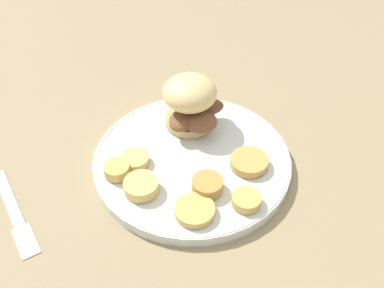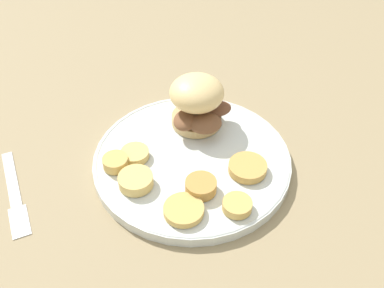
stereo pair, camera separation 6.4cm
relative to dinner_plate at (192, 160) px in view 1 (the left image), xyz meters
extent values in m
plane|color=#937F5B|center=(0.00, 0.00, -0.01)|extent=(4.00, 4.00, 0.00)
cylinder|color=silver|center=(0.00, 0.00, 0.00)|extent=(0.29, 0.29, 0.02)
torus|color=silver|center=(0.00, 0.00, 0.00)|extent=(0.29, 0.29, 0.01)
cylinder|color=tan|center=(0.02, 0.07, 0.01)|extent=(0.08, 0.08, 0.01)
ellipsoid|color=#563323|center=(0.03, 0.07, 0.03)|extent=(0.04, 0.03, 0.02)
ellipsoid|color=#4C281E|center=(0.02, 0.07, 0.03)|extent=(0.05, 0.05, 0.02)
ellipsoid|color=#4C281E|center=(0.03, 0.05, 0.03)|extent=(0.03, 0.03, 0.02)
ellipsoid|color=brown|center=(0.05, 0.07, 0.03)|extent=(0.05, 0.04, 0.01)
ellipsoid|color=#563323|center=(0.02, 0.10, 0.03)|extent=(0.04, 0.04, 0.02)
ellipsoid|color=brown|center=(0.00, 0.05, 0.03)|extent=(0.05, 0.06, 0.02)
ellipsoid|color=brown|center=(0.03, 0.04, 0.03)|extent=(0.06, 0.05, 0.02)
ellipsoid|color=#E5C17F|center=(0.02, 0.07, 0.07)|extent=(0.08, 0.08, 0.05)
cylinder|color=#BC8942|center=(0.00, -0.07, 0.02)|extent=(0.04, 0.04, 0.02)
cylinder|color=tan|center=(-0.11, 0.00, 0.02)|extent=(0.04, 0.04, 0.02)
cylinder|color=#DBB766|center=(-0.08, 0.01, 0.01)|extent=(0.04, 0.04, 0.01)
cylinder|color=tan|center=(0.04, -0.11, 0.01)|extent=(0.04, 0.04, 0.01)
cylinder|color=tan|center=(0.07, -0.04, 0.01)|extent=(0.05, 0.05, 0.01)
cylinder|color=#DBB766|center=(-0.09, -0.04, 0.02)|extent=(0.05, 0.05, 0.02)
cylinder|color=tan|center=(-0.03, -0.10, 0.01)|extent=(0.05, 0.05, 0.01)
cube|color=silver|center=(-0.26, 0.02, -0.01)|extent=(0.04, 0.11, 0.00)
cube|color=silver|center=(-0.24, -0.06, -0.01)|extent=(0.04, 0.06, 0.00)
camera|label=1|loc=(-0.15, -0.44, 0.47)|focal=42.00mm
camera|label=2|loc=(-0.08, -0.46, 0.47)|focal=42.00mm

